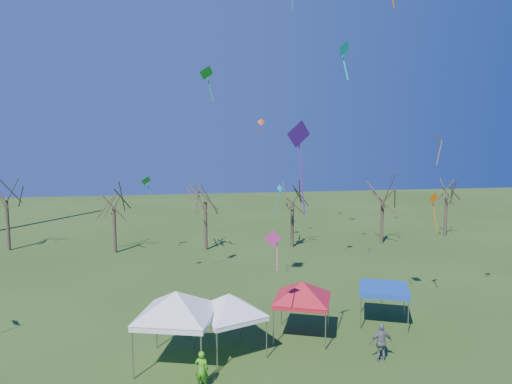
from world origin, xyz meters
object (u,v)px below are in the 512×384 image
(tent_red, at_px, (302,285))
(tree_1, at_px, (113,191))
(tree_0, at_px, (5,182))
(tree_5, at_px, (447,184))
(tree_2, at_px, (205,184))
(tree_3, at_px, (293,185))
(tent_white_mid, at_px, (229,298))
(tent_blue, at_px, (384,290))
(tree_4, at_px, (383,184))
(person_grey, at_px, (381,342))
(person_green, at_px, (202,369))
(tent_white_west, at_px, (176,296))

(tent_red, bearing_deg, tree_1, 120.61)
(tree_0, bearing_deg, tree_5, -1.69)
(tree_2, bearing_deg, tent_red, -79.42)
(tree_3, distance_m, tent_white_mid, 23.20)
(tent_red, relative_size, tent_blue, 1.05)
(tent_blue, bearing_deg, tree_2, 114.84)
(tent_red, bearing_deg, tree_5, 44.66)
(tree_1, bearing_deg, tree_4, -1.42)
(tree_3, height_order, person_grey, tree_3)
(tree_4, xyz_separation_m, person_green, (-19.47, -24.08, -5.25))
(tree_3, distance_m, person_grey, 23.88)
(tree_0, bearing_deg, tent_red, -46.34)
(tree_0, xyz_separation_m, person_green, (16.74, -27.47, -5.68))
(tent_white_mid, bearing_deg, person_green, -118.03)
(tree_2, relative_size, tree_3, 1.03)
(tree_1, height_order, tent_blue, tree_1)
(tree_0, xyz_separation_m, tree_4, (36.20, -3.38, -0.43))
(tree_4, bearing_deg, tree_3, 179.74)
(tent_white_west, xyz_separation_m, tent_white_mid, (2.53, 0.65, -0.46))
(tree_4, bearing_deg, tree_0, 174.66)
(tree_0, bearing_deg, tree_4, -5.34)
(tent_white_mid, distance_m, tent_red, 4.23)
(tent_white_west, bearing_deg, person_green, -64.99)
(tree_0, relative_size, tree_5, 1.13)
(tree_4, distance_m, tent_white_west, 30.11)
(tree_2, distance_m, tree_5, 26.15)
(tree_1, height_order, tent_red, tree_1)
(person_grey, bearing_deg, tree_3, -89.80)
(person_green, xyz_separation_m, person_grey, (8.52, 0.87, 0.11))
(tree_2, bearing_deg, tent_white_west, -97.08)
(tent_white_mid, relative_size, tent_blue, 1.06)
(tree_1, height_order, tree_3, tree_3)
(tree_5, relative_size, tent_white_mid, 2.00)
(tree_2, distance_m, tree_4, 17.73)
(tree_3, xyz_separation_m, tent_red, (-4.60, -20.01, -3.24))
(tree_2, distance_m, person_grey, 25.13)
(tree_3, bearing_deg, person_green, -112.80)
(tree_2, relative_size, tent_blue, 2.32)
(tree_1, bearing_deg, tree_2, -1.85)
(tree_3, xyz_separation_m, person_grey, (-1.62, -23.26, -5.16))
(tent_white_west, height_order, tent_red, tent_white_west)
(person_grey, bearing_deg, tree_4, -111.05)
(tent_white_mid, relative_size, person_grey, 2.03)
(tree_0, relative_size, person_green, 5.25)
(tree_4, height_order, tent_blue, tree_4)
(tree_0, bearing_deg, tree_3, -7.08)
(tree_2, xyz_separation_m, tent_white_west, (-2.77, -22.27, -2.99))
(tree_4, relative_size, tent_red, 2.13)
(tree_0, relative_size, tree_4, 1.07)
(tent_white_mid, xyz_separation_m, person_grey, (7.01, -1.97, -1.92))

